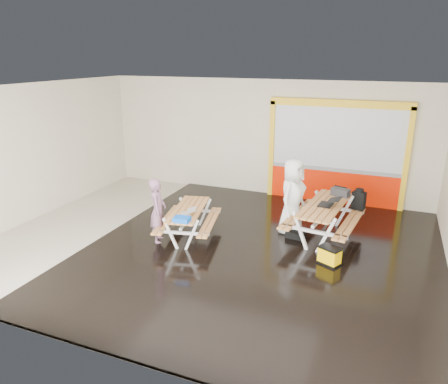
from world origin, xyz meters
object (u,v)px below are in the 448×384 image
at_px(picnic_table_left, 189,216).
at_px(dark_case, 295,234).
at_px(person_left, 158,211).
at_px(blue_pouch, 182,219).
at_px(laptop_left, 188,213).
at_px(toolbox, 340,192).
at_px(person_right, 292,197).
at_px(laptop_right, 329,203).
at_px(backpack, 359,199).
at_px(picnic_table_right, 324,212).
at_px(fluke_bag, 329,256).

bearing_deg(picnic_table_left, dark_case, 20.28).
relative_size(person_left, blue_pouch, 4.39).
bearing_deg(laptop_left, person_left, -169.90).
relative_size(picnic_table_left, toolbox, 4.34).
bearing_deg(dark_case, laptop_left, -151.17).
relative_size(person_right, blue_pouch, 5.39).
relative_size(person_right, laptop_right, 3.64).
bearing_deg(toolbox, backpack, 19.70).
bearing_deg(backpack, person_left, -149.11).
relative_size(person_left, laptop_left, 3.45).
bearing_deg(backpack, picnic_table_right, -127.51).
distance_m(person_left, backpack, 4.88).
distance_m(picnic_table_right, laptop_left, 3.18).
xyz_separation_m(person_right, toolbox, (1.03, 0.68, 0.05)).
bearing_deg(person_left, picnic_table_left, -71.76).
xyz_separation_m(picnic_table_left, laptop_left, (0.16, -0.34, 0.22)).
bearing_deg(laptop_left, toolbox, 36.07).
bearing_deg(dark_case, backpack, 42.34).
height_order(laptop_right, dark_case, laptop_right).
height_order(person_left, laptop_left, person_left).
bearing_deg(blue_pouch, picnic_table_right, 34.74).
height_order(laptop_left, dark_case, laptop_left).
bearing_deg(blue_pouch, dark_case, 37.19).
bearing_deg(backpack, person_right, -150.30).
xyz_separation_m(toolbox, fluke_bag, (0.10, -2.06, -0.74)).
bearing_deg(picnic_table_right, laptop_left, -152.05).
xyz_separation_m(toolbox, backpack, (0.43, 0.16, -0.17)).
xyz_separation_m(backpack, fluke_bag, (-0.33, -2.21, -0.57)).
relative_size(picnic_table_right, fluke_bag, 4.54).
xyz_separation_m(person_left, toolbox, (3.76, 2.35, 0.19)).
distance_m(laptop_left, backpack, 4.23).
relative_size(person_left, toolbox, 3.20).
height_order(person_left, fluke_bag, person_left).
bearing_deg(fluke_bag, person_left, -175.63).
bearing_deg(backpack, fluke_bag, -98.57).
height_order(dark_case, fluke_bag, fluke_bag).
distance_m(blue_pouch, backpack, 4.42).
distance_m(laptop_left, dark_case, 2.62).
xyz_separation_m(picnic_table_right, fluke_bag, (0.35, -1.32, -0.44)).
bearing_deg(picnic_table_right, person_left, -155.28).
xyz_separation_m(person_left, fluke_bag, (3.86, 0.29, -0.55)).
height_order(person_left, backpack, person_left).
distance_m(dark_case, fluke_bag, 1.42).
xyz_separation_m(person_right, laptop_right, (0.87, -0.12, 0.02)).
bearing_deg(laptop_right, backpack, 58.09).
bearing_deg(person_left, backpack, -81.72).
height_order(backpack, fluke_bag, backpack).
height_order(picnic_table_left, picnic_table_right, picnic_table_right).
height_order(laptop_right, toolbox, toolbox).
bearing_deg(backpack, blue_pouch, -140.80).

